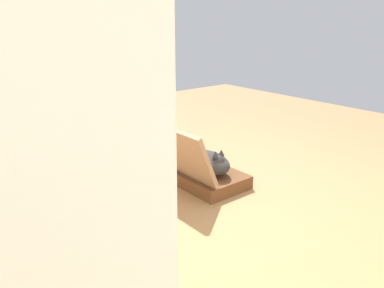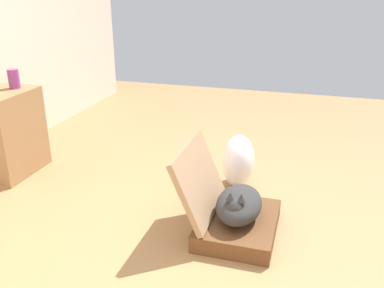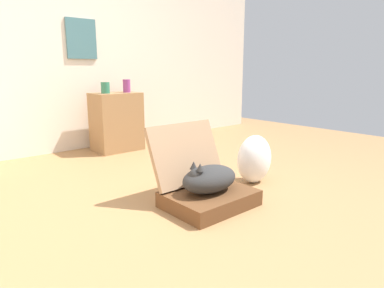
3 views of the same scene
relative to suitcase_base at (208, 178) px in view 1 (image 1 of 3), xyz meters
name	(u,v)px [view 1 (image 1 of 3)]	position (x,y,z in m)	size (l,w,h in m)	color
ground_plane	(211,196)	(-0.18, 0.13, -0.06)	(7.68, 7.68, 0.00)	#9E7247
suitcase_base	(208,178)	(0.00, 0.00, 0.00)	(0.60, 0.47, 0.11)	brown
suitcase_lid	(184,154)	(0.00, 0.26, 0.28)	(0.60, 0.47, 0.04)	#9B7756
cat	(209,162)	(-0.01, 0.00, 0.15)	(0.52, 0.28, 0.23)	#2D2D2D
plastic_bag_white	(153,146)	(0.65, 0.13, 0.15)	(0.34, 0.24, 0.41)	white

